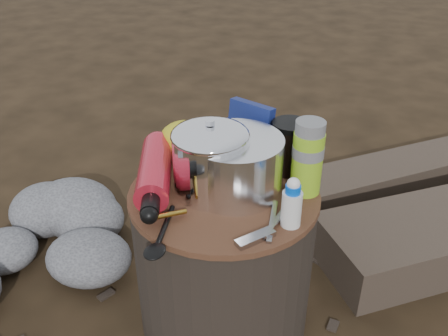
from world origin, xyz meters
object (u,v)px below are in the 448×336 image
(fuel_bottle, at_px, (155,171))
(camping_pot, at_px, (211,158))
(stump, at_px, (224,259))
(travel_mug, at_px, (289,147))
(thermos, at_px, (307,158))

(fuel_bottle, bearing_deg, camping_pot, -13.65)
(stump, distance_m, travel_mug, 0.33)
(stump, xyz_separation_m, fuel_bottle, (-0.17, -0.02, 0.25))
(thermos, distance_m, travel_mug, 0.10)
(thermos, xyz_separation_m, travel_mug, (-0.06, 0.08, -0.02))
(stump, relative_size, travel_mug, 3.43)
(stump, distance_m, camping_pot, 0.30)
(fuel_bottle, bearing_deg, thermos, -7.27)
(stump, bearing_deg, thermos, 20.06)
(camping_pot, relative_size, fuel_bottle, 0.54)
(stump, distance_m, thermos, 0.35)
(camping_pot, distance_m, travel_mug, 0.22)
(camping_pot, bearing_deg, stump, 5.03)
(camping_pot, xyz_separation_m, travel_mug, (0.15, 0.15, -0.02))
(fuel_bottle, bearing_deg, stump, -14.14)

